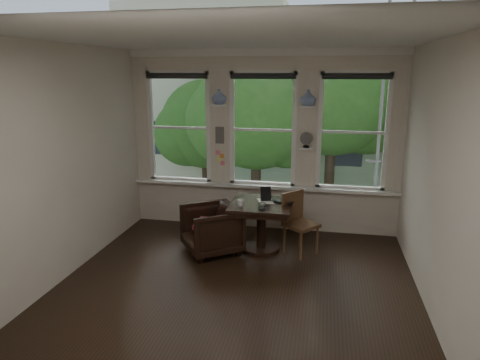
% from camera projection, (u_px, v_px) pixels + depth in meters
% --- Properties ---
extents(ground, '(4.50, 4.50, 0.00)m').
position_uv_depth(ground, '(235.00, 287.00, 5.39)').
color(ground, black).
rests_on(ground, ground).
extents(ceiling, '(4.50, 4.50, 0.00)m').
position_uv_depth(ceiling, '(235.00, 38.00, 4.65)').
color(ceiling, silver).
rests_on(ceiling, ground).
extents(wall_back, '(4.50, 0.00, 4.50)m').
position_uv_depth(wall_back, '(263.00, 142.00, 7.16)').
color(wall_back, beige).
rests_on(wall_back, ground).
extents(wall_front, '(4.50, 0.00, 4.50)m').
position_uv_depth(wall_front, '(166.00, 246.00, 2.89)').
color(wall_front, beige).
rests_on(wall_front, ground).
extents(wall_left, '(0.00, 4.50, 4.50)m').
position_uv_depth(wall_left, '(63.00, 164.00, 5.45)').
color(wall_left, beige).
rests_on(wall_left, ground).
extents(wall_right, '(0.00, 4.50, 4.50)m').
position_uv_depth(wall_right, '(439.00, 181.00, 4.59)').
color(wall_right, beige).
rests_on(wall_right, ground).
extents(window_left, '(1.10, 0.12, 1.90)m').
position_uv_depth(window_left, '(180.00, 128.00, 7.39)').
color(window_left, white).
rests_on(window_left, ground).
extents(window_center, '(1.10, 0.12, 1.90)m').
position_uv_depth(window_center, '(263.00, 130.00, 7.11)').
color(window_center, white).
rests_on(window_center, ground).
extents(window_right, '(1.10, 0.12, 1.90)m').
position_uv_depth(window_right, '(353.00, 132.00, 6.84)').
color(window_right, white).
rests_on(window_right, ground).
extents(shelf_left, '(0.26, 0.16, 0.03)m').
position_uv_depth(shelf_left, '(219.00, 105.00, 7.06)').
color(shelf_left, white).
rests_on(shelf_left, ground).
extents(shelf_right, '(0.26, 0.16, 0.03)m').
position_uv_depth(shelf_right, '(308.00, 107.00, 6.78)').
color(shelf_right, white).
rests_on(shelf_right, ground).
extents(intercom, '(0.14, 0.06, 0.28)m').
position_uv_depth(intercom, '(220.00, 135.00, 7.21)').
color(intercom, '#59544F').
rests_on(intercom, ground).
extents(sticky_notes, '(0.16, 0.01, 0.24)m').
position_uv_depth(sticky_notes, '(220.00, 155.00, 7.30)').
color(sticky_notes, pink).
rests_on(sticky_notes, ground).
extents(desk_fan, '(0.20, 0.20, 0.24)m').
position_uv_depth(desk_fan, '(306.00, 142.00, 6.90)').
color(desk_fan, '#59544F').
rests_on(desk_fan, ground).
extents(vase_left, '(0.24, 0.24, 0.25)m').
position_uv_depth(vase_left, '(219.00, 97.00, 7.02)').
color(vase_left, silver).
rests_on(vase_left, shelf_left).
extents(vase_right, '(0.24, 0.24, 0.25)m').
position_uv_depth(vase_right, '(308.00, 98.00, 6.75)').
color(vase_right, silver).
rests_on(vase_right, shelf_right).
extents(table, '(0.90, 0.90, 0.75)m').
position_uv_depth(table, '(261.00, 227.00, 6.42)').
color(table, black).
rests_on(table, ground).
extents(armchair_left, '(1.09, 1.08, 0.72)m').
position_uv_depth(armchair_left, '(211.00, 229.00, 6.36)').
color(armchair_left, black).
rests_on(armchair_left, ground).
extents(cushion_red, '(0.45, 0.45, 0.06)m').
position_uv_depth(cushion_red, '(211.00, 224.00, 6.34)').
color(cushion_red, maroon).
rests_on(cushion_red, armchair_left).
extents(side_chair_right, '(0.59, 0.59, 0.92)m').
position_uv_depth(side_chair_right, '(301.00, 224.00, 6.29)').
color(side_chair_right, '#482519').
rests_on(side_chair_right, ground).
extents(laptop, '(0.39, 0.32, 0.03)m').
position_uv_depth(laptop, '(281.00, 203.00, 6.31)').
color(laptop, black).
rests_on(laptop, table).
extents(mug, '(0.11, 0.11, 0.10)m').
position_uv_depth(mug, '(241.00, 203.00, 6.18)').
color(mug, white).
rests_on(mug, table).
extents(drinking_glass, '(0.14, 0.14, 0.09)m').
position_uv_depth(drinking_glass, '(262.00, 206.00, 6.02)').
color(drinking_glass, white).
rests_on(drinking_glass, table).
extents(tablet, '(0.18, 0.12, 0.22)m').
position_uv_depth(tablet, '(266.00, 194.00, 6.42)').
color(tablet, black).
rests_on(tablet, table).
extents(papers, '(0.30, 0.35, 0.00)m').
position_uv_depth(papers, '(265.00, 201.00, 6.43)').
color(papers, silver).
rests_on(papers, table).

